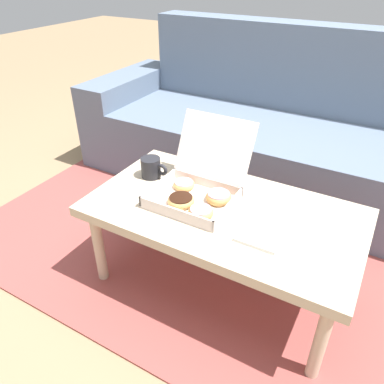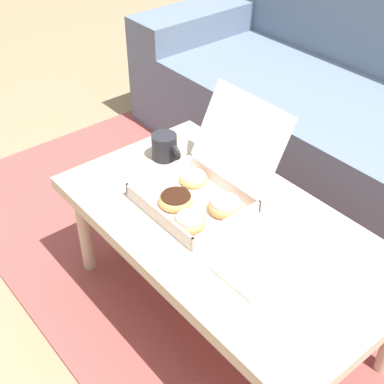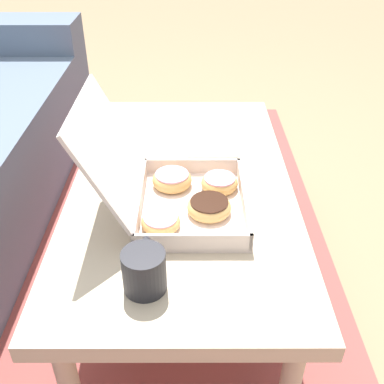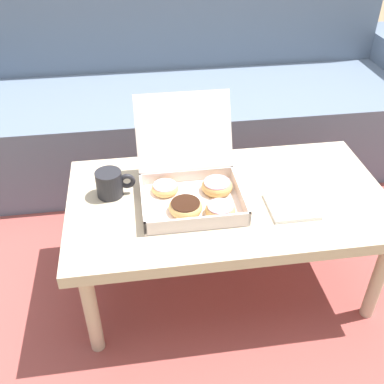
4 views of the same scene
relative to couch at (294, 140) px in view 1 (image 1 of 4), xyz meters
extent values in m
plane|color=#937756|center=(0.00, -0.82, -0.30)|extent=(12.00, 12.00, 0.00)
cube|color=#994742|center=(0.00, -0.52, -0.29)|extent=(2.67, 1.91, 0.01)
cube|color=slate|center=(0.00, -0.16, -0.10)|extent=(2.07, 0.62, 0.40)
cube|color=slate|center=(0.00, 0.25, 0.15)|extent=(2.07, 0.20, 0.90)
cube|color=slate|center=(-1.15, -0.06, -0.03)|extent=(0.24, 0.82, 0.54)
cube|color=#C6B293|center=(0.00, -0.97, 0.08)|extent=(1.04, 0.58, 0.04)
cylinder|color=#C6B293|center=(-0.46, -1.20, -0.12)|extent=(0.04, 0.04, 0.36)
cylinder|color=#C6B293|center=(0.46, -1.20, -0.12)|extent=(0.04, 0.04, 0.36)
cylinder|color=#C6B293|center=(-0.46, -0.75, -0.12)|extent=(0.04, 0.04, 0.36)
cylinder|color=#C6B293|center=(0.46, -0.75, -0.12)|extent=(0.04, 0.04, 0.36)
cube|color=silver|center=(-0.12, -1.00, 0.11)|extent=(0.32, 0.26, 0.01)
cube|color=silver|center=(-0.12, -1.13, 0.13)|extent=(0.32, 0.01, 0.04)
cube|color=silver|center=(-0.12, -0.88, 0.13)|extent=(0.32, 0.01, 0.04)
cube|color=silver|center=(-0.28, -1.00, 0.13)|extent=(0.01, 0.26, 0.04)
cube|color=silver|center=(0.03, -1.00, 0.13)|extent=(0.01, 0.26, 0.04)
cube|color=silver|center=(-0.12, -0.82, 0.27)|extent=(0.32, 0.12, 0.23)
torus|color=tan|center=(-0.15, -1.04, 0.13)|extent=(0.10, 0.10, 0.03)
cylinder|color=black|center=(-0.15, -1.04, 0.14)|extent=(0.09, 0.09, 0.01)
torus|color=tan|center=(-0.03, -0.95, 0.13)|extent=(0.10, 0.10, 0.04)
cylinder|color=pink|center=(-0.03, -0.95, 0.14)|extent=(0.09, 0.09, 0.02)
torus|color=tan|center=(-0.20, -0.93, 0.13)|extent=(0.09, 0.09, 0.03)
cylinder|color=pink|center=(-0.20, -0.93, 0.13)|extent=(0.08, 0.08, 0.01)
torus|color=tan|center=(-0.05, -1.07, 0.13)|extent=(0.09, 0.09, 0.03)
cylinder|color=pink|center=(-0.05, -1.07, 0.14)|extent=(0.08, 0.08, 0.01)
cylinder|color=#232328|center=(-0.38, -0.91, 0.15)|extent=(0.08, 0.08, 0.09)
torus|color=#232328|center=(-0.32, -0.91, 0.15)|extent=(0.05, 0.02, 0.05)
cube|color=white|center=(0.19, -1.06, 0.11)|extent=(0.15, 0.15, 0.01)
camera|label=1|loc=(0.47, -2.05, 0.93)|focal=35.00mm
camera|label=2|loc=(0.84, -1.79, 1.11)|focal=50.00mm
camera|label=3|loc=(-1.00, -1.00, 0.76)|focal=42.00mm
camera|label=4|loc=(-0.29, -2.12, 0.98)|focal=42.00mm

